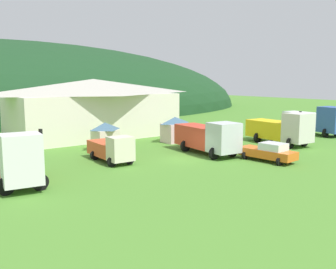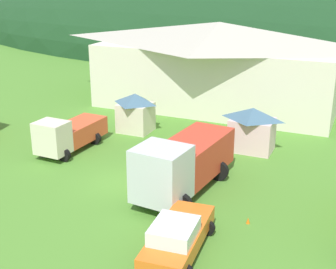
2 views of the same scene
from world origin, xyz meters
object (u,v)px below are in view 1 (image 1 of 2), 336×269
traffic_light_west (41,148)px  traffic_cone_near_pickup (251,152)px  play_shed_cream (105,136)px  light_truck_cream (112,149)px  play_shed_pink (175,129)px  service_pickup_orange (268,152)px  traffic_light_east (300,124)px  box_truck_blue (316,120)px  heavy_rig_white (17,160)px  tow_truck_silver (208,137)px  depot_building (94,107)px  flatbed_truck_yellow (282,129)px

traffic_light_west → traffic_cone_near_pickup: 19.95m
play_shed_cream → light_truck_cream: bearing=-112.6°
play_shed_pink → service_pickup_orange: 12.77m
traffic_light_east → box_truck_blue: bearing=21.0°
heavy_rig_white → service_pickup_orange: bearing=82.1°
play_shed_pink → traffic_light_east: 13.47m
tow_truck_silver → service_pickup_orange: (1.97, -5.43, -0.85)m
play_shed_pink → tow_truck_silver: bearing=-103.9°
box_truck_blue → play_shed_cream: bearing=-95.5°
light_truck_cream → service_pickup_orange: size_ratio=1.07×
play_shed_pink → service_pickup_orange: bearing=-89.2°
light_truck_cream → traffic_cone_near_pickup: (12.95, -4.36, -1.16)m
light_truck_cream → depot_building: bearing=161.2°
light_truck_cream → box_truck_blue: 28.85m
box_truck_blue → traffic_light_west: size_ratio=2.40×
flatbed_truck_yellow → traffic_light_west: (-25.68, 1.44, 0.52)m
box_truck_blue → flatbed_truck_yellow: bearing=-70.0°
box_truck_blue → traffic_light_east: size_ratio=2.39×
heavy_rig_white → light_truck_cream: (8.57, 2.60, -0.59)m
box_truck_blue → traffic_cone_near_pickup: (-15.86, -2.85, -1.84)m
traffic_light_west → traffic_light_east: bearing=-6.0°
light_truck_cream → play_shed_cream: bearing=159.7°
depot_building → traffic_light_west: bearing=-127.1°
tow_truck_silver → flatbed_truck_yellow: flatbed_truck_yellow is taller
play_shed_cream → traffic_light_east: size_ratio=0.77×
flatbed_truck_yellow → box_truck_blue: box_truck_blue is taller
play_shed_pink → box_truck_blue: 19.14m
flatbed_truck_yellow → service_pickup_orange: 9.24m
heavy_rig_white → traffic_light_east: heavy_rig_white is taller
light_truck_cream → tow_truck_silver: size_ratio=0.73×
heavy_rig_white → depot_building: bearing=147.3°
heavy_rig_white → tow_truck_silver: bearing=97.7°
service_pickup_orange → traffic_light_east: (9.17, 3.08, 1.45)m
service_pickup_orange → traffic_light_west: size_ratio=1.42×
flatbed_truck_yellow → service_pickup_orange: bearing=-56.9°
traffic_light_east → heavy_rig_white: bearing=175.5°
traffic_light_west → traffic_light_east: traffic_light_east is taller
light_truck_cream → tow_truck_silver: bearing=76.6°
play_shed_pink → heavy_rig_white: heavy_rig_white is taller
play_shed_cream → traffic_light_west: 11.48m
light_truck_cream → box_truck_blue: box_truck_blue is taller
traffic_light_west → play_shed_cream: bearing=39.1°
service_pickup_orange → depot_building: bearing=-170.8°
play_shed_cream → traffic_light_east: traffic_light_east is taller
play_shed_pink → traffic_light_west: size_ratio=0.81×
tow_truck_silver → depot_building: bearing=-162.3°
heavy_rig_white → service_pickup_orange: 20.22m
depot_building → heavy_rig_white: size_ratio=3.03×
service_pickup_orange → traffic_cone_near_pickup: service_pickup_orange is taller
flatbed_truck_yellow → traffic_light_east: bearing=43.5°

